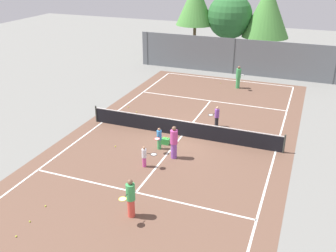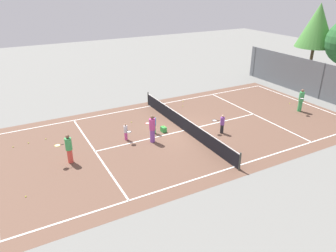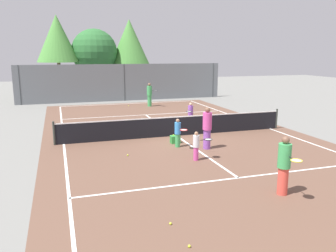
{
  "view_description": "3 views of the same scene",
  "coord_description": "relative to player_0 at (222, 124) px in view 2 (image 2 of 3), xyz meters",
  "views": [
    {
      "loc": [
        6.69,
        -19.5,
        10.0
      ],
      "look_at": [
        -0.55,
        -0.9,
        0.94
      ],
      "focal_mm": 40.68,
      "sensor_mm": 36.0,
      "label": 1
    },
    {
      "loc": [
        17.29,
        -10.65,
        9.54
      ],
      "look_at": [
        0.68,
        -1.66,
        0.98
      ],
      "focal_mm": 34.1,
      "sensor_mm": 36.0,
      "label": 2
    },
    {
      "loc": [
        -5.63,
        -16.23,
        4.13
      ],
      "look_at": [
        -0.6,
        -0.5,
        0.65
      ],
      "focal_mm": 37.12,
      "sensor_mm": 36.0,
      "label": 3
    }
  ],
  "objects": [
    {
      "name": "tree_0",
      "position": [
        -6.9,
        17.01,
        4.75
      ],
      "size": [
        3.94,
        3.94,
        7.66
      ],
      "color": "brown",
      "rests_on": "ground_plane"
    },
    {
      "name": "player_1",
      "position": [
        -2.2,
        -4.11,
        -0.03
      ],
      "size": [
        0.42,
        0.86,
        1.29
      ],
      "color": "#3FA559",
      "rests_on": "ground_plane"
    },
    {
      "name": "tennis_ball_7",
      "position": [
        1.3,
        -12.76,
        -0.67
      ],
      "size": [
        0.07,
        0.07,
        0.07
      ],
      "primitive_type": "sphere",
      "color": "#CCE533",
      "rests_on": "ground_plane"
    },
    {
      "name": "tennis_ball_2",
      "position": [
        -5.72,
        0.3,
        -0.67
      ],
      "size": [
        0.07,
        0.07,
        0.07
      ],
      "primitive_type": "sphere",
      "color": "#CCE533",
      "rests_on": "ground_plane"
    },
    {
      "name": "ball_crate",
      "position": [
        -2.09,
        -3.41,
        -0.52
      ],
      "size": [
        0.43,
        0.3,
        0.43
      ],
      "color": "green",
      "rests_on": "ground_plane"
    },
    {
      "name": "perimeter_fence",
      "position": [
        -1.57,
        11.94,
        0.9
      ],
      "size": [
        18.0,
        0.12,
        3.2
      ],
      "color": "slate",
      "rests_on": "ground_plane"
    },
    {
      "name": "tennis_ball_0",
      "position": [
        -4.68,
        -11.94,
        -0.67
      ],
      "size": [
        0.07,
        0.07,
        0.07
      ],
      "primitive_type": "sphere",
      "color": "#CCE533",
      "rests_on": "ground_plane"
    },
    {
      "name": "player_5",
      "position": [
        -0.31,
        8.04,
        0.24
      ],
      "size": [
        0.83,
        0.87,
        1.84
      ],
      "color": "#3FA559",
      "rests_on": "ground_plane"
    },
    {
      "name": "ground_plane",
      "position": [
        -1.57,
        -2.06,
        -0.7
      ],
      "size": [
        80.0,
        80.0,
        0.0
      ],
      "primitive_type": "plane",
      "color": "slate"
    },
    {
      "name": "tennis_ball_3",
      "position": [
        -4.75,
        -10.85,
        -0.67
      ],
      "size": [
        0.07,
        0.07,
        0.07
      ],
      "primitive_type": "sphere",
      "color": "#CCE533",
      "rests_on": "ground_plane"
    },
    {
      "name": "court_surface",
      "position": [
        -1.57,
        -2.06,
        -0.7
      ],
      "size": [
        13.0,
        25.0,
        0.01
      ],
      "color": "brown",
      "rests_on": "ground_plane"
    },
    {
      "name": "player_2",
      "position": [
        -1.08,
        -4.76,
        0.24
      ],
      "size": [
        0.4,
        0.4,
        1.85
      ],
      "color": "purple",
      "rests_on": "ground_plane"
    },
    {
      "name": "tennis_ball_4",
      "position": [
        -6.69,
        0.93,
        -0.67
      ],
      "size": [
        0.07,
        0.07,
        0.07
      ],
      "primitive_type": "sphere",
      "color": "#CCE533",
      "rests_on": "ground_plane"
    },
    {
      "name": "tennis_ball_5",
      "position": [
        -4.57,
        -12.86,
        -0.67
      ],
      "size": [
        0.07,
        0.07,
        0.07
      ],
      "primitive_type": "sphere",
      "color": "#CCE533",
      "rests_on": "ground_plane"
    },
    {
      "name": "player_3",
      "position": [
        -0.99,
        -10.07,
        0.21
      ],
      "size": [
        0.41,
        0.96,
        1.78
      ],
      "color": "#E54C3F",
      "rests_on": "ground_plane"
    },
    {
      "name": "tennis_net",
      "position": [
        -1.57,
        -2.06,
        -0.19
      ],
      "size": [
        11.9,
        0.1,
        1.1
      ],
      "color": "#333833",
      "rests_on": "ground_plane"
    },
    {
      "name": "tennis_ball_1",
      "position": [
        -4.62,
        -4.79,
        -0.67
      ],
      "size": [
        0.07,
        0.07,
        0.07
      ],
      "primitive_type": "sphere",
      "color": "#CCE533",
      "rests_on": "ground_plane"
    },
    {
      "name": "tennis_ball_6",
      "position": [
        -1.88,
        8.7,
        -0.67
      ],
      "size": [
        0.07,
        0.07,
        0.07
      ],
      "primitive_type": "sphere",
      "color": "#CCE533",
      "rests_on": "ground_plane"
    },
    {
      "name": "player_0",
      "position": [
        0.0,
        0.0,
        0.0
      ],
      "size": [
        0.64,
        0.84,
        1.36
      ],
      "color": "#232328",
      "rests_on": "ground_plane"
    },
    {
      "name": "player_4",
      "position": [
        -2.14,
        -6.17,
        -0.1
      ],
      "size": [
        0.82,
        0.35,
        1.15
      ],
      "color": "#D14799",
      "rests_on": "ground_plane"
    }
  ]
}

